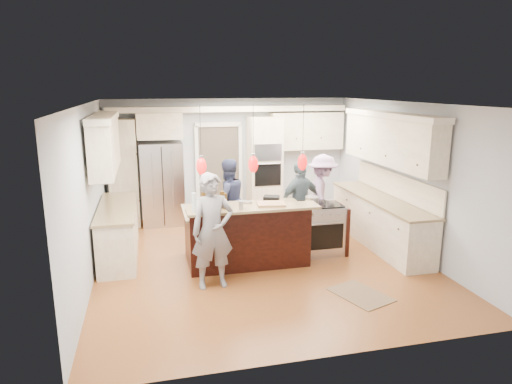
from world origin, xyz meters
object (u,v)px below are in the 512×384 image
island_range (321,228)px  person_far_left (228,200)px  kitchen_island (246,234)px  person_bar_end (213,231)px  refrigerator (162,184)px

island_range → person_far_left: person_far_left is taller
kitchen_island → person_bar_end: 1.22m
refrigerator → person_far_left: bearing=-49.9°
island_range → person_far_left: (-1.52, 1.08, 0.35)m
refrigerator → person_bar_end: bearing=-80.2°
kitchen_island → refrigerator: bearing=116.9°
island_range → person_bar_end: size_ratio=0.52×
kitchen_island → person_far_left: size_ratio=1.30×
refrigerator → kitchen_island: bearing=-63.1°
refrigerator → person_bar_end: 3.53m
refrigerator → person_far_left: size_ratio=1.11×
person_bar_end → person_far_left: size_ratio=1.08×
island_range → refrigerator: bearing=137.4°
refrigerator → person_far_left: refrigerator is taller
person_bar_end → person_far_left: 2.15m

